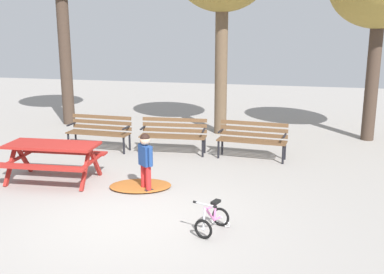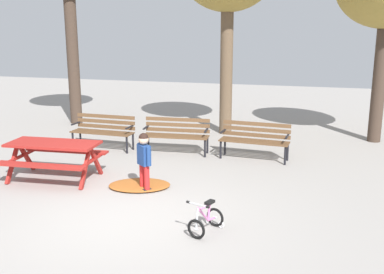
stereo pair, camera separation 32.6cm
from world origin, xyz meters
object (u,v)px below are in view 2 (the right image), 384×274
park_bench_left (176,133)px  kids_bicycle (206,220)px  park_bench_right (255,138)px  picnic_table (54,151)px  park_bench_far_left (104,129)px  child_standing (144,157)px

park_bench_left → kids_bicycle: park_bench_left is taller
kids_bicycle → park_bench_right: bearing=88.1°
picnic_table → park_bench_far_left: size_ratio=1.17×
picnic_table → kids_bicycle: (3.54, -1.57, -0.39)m
park_bench_left → child_standing: (0.23, -2.71, 0.15)m
park_bench_left → picnic_table: bearing=-124.6°
park_bench_right → child_standing: child_standing is taller
park_bench_left → child_standing: child_standing is taller
park_bench_far_left → child_standing: child_standing is taller
child_standing → picnic_table: bearing=175.8°
park_bench_far_left → park_bench_left: (1.89, 0.11, 0.00)m
park_bench_far_left → park_bench_right: bearing=1.6°
park_bench_left → park_bench_far_left: bearing=-176.7°
picnic_table → park_bench_left: 3.12m
kids_bicycle → child_standing: bearing=137.3°
picnic_table → park_bench_left: (1.77, 2.56, -0.08)m
park_bench_left → child_standing: bearing=-85.2°
picnic_table → park_bench_left: size_ratio=1.16×
park_bench_far_left → kids_bicycle: 5.46m
park_bench_far_left → child_standing: (2.12, -2.60, 0.15)m
picnic_table → kids_bicycle: size_ratio=3.01×
kids_bicycle → picnic_table: bearing=156.1°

